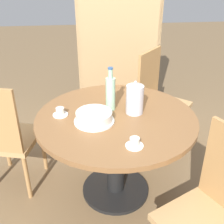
# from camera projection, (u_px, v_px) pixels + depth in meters

# --- Properties ---
(ground_plane) EXTENTS (14.00, 14.00, 0.00)m
(ground_plane) POSITION_uv_depth(u_px,v_px,m) (116.00, 190.00, 2.37)
(ground_plane) COLOR brown
(dining_table) EXTENTS (1.17, 1.17, 0.72)m
(dining_table) POSITION_uv_depth(u_px,v_px,m) (116.00, 135.00, 2.11)
(dining_table) COLOR black
(dining_table) RESTS_ON ground_plane
(chair_a) EXTENTS (0.51, 0.51, 0.97)m
(chair_a) POSITION_uv_depth(u_px,v_px,m) (6.00, 136.00, 2.19)
(chair_a) COLOR #A87A47
(chair_a) RESTS_ON ground_plane
(chair_b) EXTENTS (0.56, 0.56, 0.97)m
(chair_b) POSITION_uv_depth(u_px,v_px,m) (213.00, 212.00, 1.53)
(chair_b) COLOR #A87A47
(chair_b) RESTS_ON ground_plane
(chair_c) EXTENTS (0.59, 0.59, 0.97)m
(chair_c) POSITION_uv_depth(u_px,v_px,m) (159.00, 98.00, 2.78)
(chair_c) COLOR #A87A47
(chair_c) RESTS_ON ground_plane
(bookshelf) EXTENTS (0.91, 0.28, 1.78)m
(bookshelf) POSITION_uv_depth(u_px,v_px,m) (119.00, 44.00, 3.15)
(bookshelf) COLOR tan
(bookshelf) RESTS_ON ground_plane
(coffee_pot) EXTENTS (0.13, 0.13, 0.25)m
(coffee_pot) POSITION_uv_depth(u_px,v_px,m) (135.00, 98.00, 2.02)
(coffee_pot) COLOR silver
(coffee_pot) RESTS_ON dining_table
(water_bottle) EXTENTS (0.07, 0.07, 0.33)m
(water_bottle) POSITION_uv_depth(u_px,v_px,m) (111.00, 93.00, 2.06)
(water_bottle) COLOR #99C6A3
(water_bottle) RESTS_ON dining_table
(cake_main) EXTENTS (0.28, 0.28, 0.08)m
(cake_main) POSITION_uv_depth(u_px,v_px,m) (94.00, 117.00, 1.94)
(cake_main) COLOR white
(cake_main) RESTS_ON dining_table
(cup_a) EXTENTS (0.11, 0.11, 0.06)m
(cup_a) POSITION_uv_depth(u_px,v_px,m) (135.00, 143.00, 1.69)
(cup_a) COLOR white
(cup_a) RESTS_ON dining_table
(cup_b) EXTENTS (0.11, 0.11, 0.06)m
(cup_b) POSITION_uv_depth(u_px,v_px,m) (60.00, 112.00, 2.03)
(cup_b) COLOR white
(cup_b) RESTS_ON dining_table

